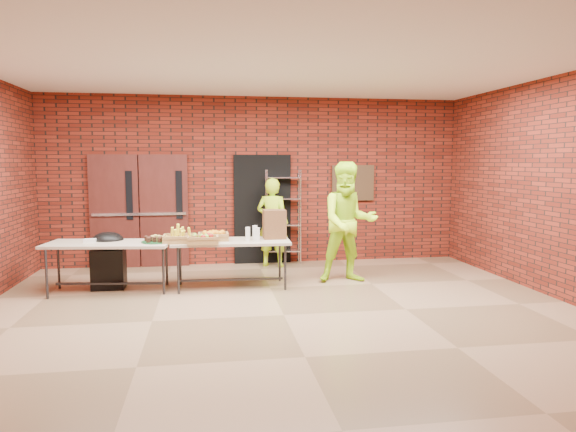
# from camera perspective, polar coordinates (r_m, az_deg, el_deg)

# --- Properties ---
(room) EXTENTS (8.08, 7.08, 3.28)m
(room) POSITION_cam_1_polar(r_m,az_deg,el_deg) (6.45, -0.47, 2.78)
(room) COLOR brown
(room) RESTS_ON ground
(double_doors) EXTENTS (1.78, 0.12, 2.10)m
(double_doors) POSITION_cam_1_polar(r_m,az_deg,el_deg) (9.92, -16.14, 0.54)
(double_doors) COLOR #491A14
(double_doors) RESTS_ON room
(dark_doorway) EXTENTS (1.10, 0.06, 2.10)m
(dark_doorway) POSITION_cam_1_polar(r_m,az_deg,el_deg) (9.92, -2.86, 0.75)
(dark_doorway) COLOR black
(dark_doorway) RESTS_ON room
(bronze_plaque) EXTENTS (0.85, 0.04, 0.70)m
(bronze_plaque) POSITION_cam_1_polar(r_m,az_deg,el_deg) (10.23, 7.23, 3.67)
(bronze_plaque) COLOR #422D1A
(bronze_plaque) RESTS_ON room
(wire_rack) EXTENTS (0.69, 0.31, 1.82)m
(wire_rack) POSITION_cam_1_polar(r_m,az_deg,el_deg) (9.85, -0.53, -0.12)
(wire_rack) COLOR silver
(wire_rack) RESTS_ON room
(table_left) EXTENTS (1.93, 1.00, 0.76)m
(table_left) POSITION_cam_1_polar(r_m,az_deg,el_deg) (8.21, -19.27, -3.22)
(table_left) COLOR tan
(table_left) RESTS_ON room
(table_right) EXTENTS (1.84, 0.83, 0.75)m
(table_right) POSITION_cam_1_polar(r_m,az_deg,el_deg) (8.07, -6.31, -3.15)
(table_right) COLOR tan
(table_right) RESTS_ON room
(basket_bananas) EXTENTS (0.49, 0.38, 0.15)m
(basket_bananas) POSITION_cam_1_polar(r_m,az_deg,el_deg) (7.96, -11.95, -2.43)
(basket_bananas) COLOR olive
(basket_bananas) RESTS_ON table_right
(basket_oranges) EXTENTS (0.47, 0.36, 0.14)m
(basket_oranges) POSITION_cam_1_polar(r_m,az_deg,el_deg) (8.11, -8.30, -2.23)
(basket_oranges) COLOR olive
(basket_oranges) RESTS_ON table_right
(basket_apples) EXTENTS (0.46, 0.36, 0.14)m
(basket_apples) POSITION_cam_1_polar(r_m,az_deg,el_deg) (7.83, -9.44, -2.55)
(basket_apples) COLOR olive
(basket_apples) RESTS_ON table_right
(muffin_tray) EXTENTS (0.43, 0.43, 0.11)m
(muffin_tray) POSITION_cam_1_polar(r_m,az_deg,el_deg) (8.00, -14.46, -2.50)
(muffin_tray) COLOR #134720
(muffin_tray) RESTS_ON table_left
(napkin_box) EXTENTS (0.17, 0.11, 0.06)m
(napkin_box) POSITION_cam_1_polar(r_m,az_deg,el_deg) (8.27, -21.16, -2.58)
(napkin_box) COLOR silver
(napkin_box) RESTS_ON table_left
(coffee_dispenser) EXTENTS (0.35, 0.31, 0.46)m
(coffee_dispenser) POSITION_cam_1_polar(r_m,az_deg,el_deg) (8.19, -1.53, -0.90)
(coffee_dispenser) COLOR brown
(coffee_dispenser) RESTS_ON table_right
(cup_stack_front) EXTENTS (0.07, 0.07, 0.21)m
(cup_stack_front) POSITION_cam_1_polar(r_m,az_deg,el_deg) (7.97, -4.49, -2.01)
(cup_stack_front) COLOR silver
(cup_stack_front) RESTS_ON table_right
(cup_stack_mid) EXTENTS (0.07, 0.07, 0.22)m
(cup_stack_mid) POSITION_cam_1_polar(r_m,az_deg,el_deg) (7.87, -3.43, -2.08)
(cup_stack_mid) COLOR silver
(cup_stack_mid) RESTS_ON table_right
(cup_stack_back) EXTENTS (0.08, 0.08, 0.23)m
(cup_stack_back) POSITION_cam_1_polar(r_m,az_deg,el_deg) (8.07, -3.70, -1.86)
(cup_stack_back) COLOR silver
(cup_stack_back) RESTS_ON table_right
(covered_grill) EXTENTS (0.49, 0.41, 0.89)m
(covered_grill) POSITION_cam_1_polar(r_m,az_deg,el_deg) (8.48, -19.32, -4.64)
(covered_grill) COLOR black
(covered_grill) RESTS_ON room
(volunteer_woman) EXTENTS (0.72, 0.62, 1.67)m
(volunteer_woman) POSITION_cam_1_polar(r_m,az_deg,el_deg) (9.61, -1.74, -0.73)
(volunteer_woman) COLOR #BFFA1B
(volunteer_woman) RESTS_ON room
(volunteer_man) EXTENTS (0.98, 0.78, 1.97)m
(volunteer_man) POSITION_cam_1_polar(r_m,az_deg,el_deg) (8.42, 6.75, -0.69)
(volunteer_man) COLOR #BFFA1B
(volunteer_man) RESTS_ON room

